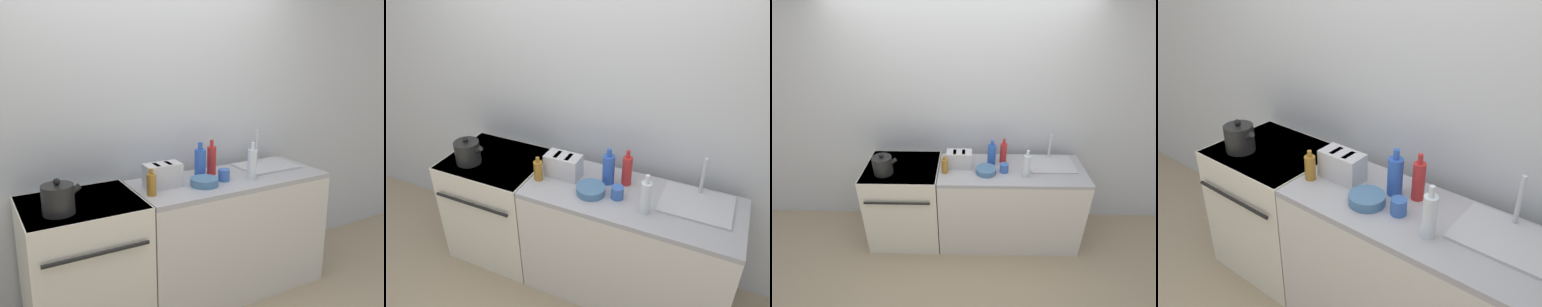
{
  "view_description": "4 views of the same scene",
  "coord_description": "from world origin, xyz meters",
  "views": [
    {
      "loc": [
        -1.2,
        -2.23,
        1.89
      ],
      "look_at": [
        0.24,
        0.37,
        1.11
      ],
      "focal_mm": 40.0,
      "sensor_mm": 36.0,
      "label": 1
    },
    {
      "loc": [
        1.02,
        -1.68,
        2.44
      ],
      "look_at": [
        0.12,
        0.31,
        1.14
      ],
      "focal_mm": 35.0,
      "sensor_mm": 36.0,
      "label": 2
    },
    {
      "loc": [
        0.09,
        -2.25,
        2.54
      ],
      "look_at": [
        0.04,
        0.36,
        1.05
      ],
      "focal_mm": 28.0,
      "sensor_mm": 36.0,
      "label": 3
    },
    {
      "loc": [
        1.35,
        -1.3,
        2.2
      ],
      "look_at": [
        0.03,
        0.36,
        1.08
      ],
      "focal_mm": 40.0,
      "sensor_mm": 36.0,
      "label": 4
    }
  ],
  "objects": [
    {
      "name": "bottle_blue",
      "position": [
        0.32,
        0.39,
        1.02
      ],
      "size": [
        0.08,
        0.08,
        0.27
      ],
      "color": "#2D56B7",
      "rests_on": "counter_block"
    },
    {
      "name": "bowl",
      "position": [
        0.26,
        0.22,
        0.94
      ],
      "size": [
        0.2,
        0.2,
        0.05
      ],
      "color": "teal",
      "rests_on": "counter_block"
    },
    {
      "name": "sink_tray",
      "position": [
        0.93,
        0.39,
        0.93
      ],
      "size": [
        0.46,
        0.34,
        0.28
      ],
      "color": "#B7B7BC",
      "rests_on": "counter_block"
    },
    {
      "name": "ground_plane",
      "position": [
        0.0,
        0.0,
        0.0
      ],
      "size": [
        12.0,
        12.0,
        0.0
      ],
      "primitive_type": "plane",
      "color": "tan"
    },
    {
      "name": "cup_blue",
      "position": [
        0.44,
        0.24,
        0.95
      ],
      "size": [
        0.09,
        0.09,
        0.09
      ],
      "color": "#3860B2",
      "rests_on": "counter_block"
    },
    {
      "name": "counter_block",
      "position": [
        0.52,
        0.3,
        0.46
      ],
      "size": [
        1.47,
        0.59,
        0.91
      ],
      "color": "silver",
      "rests_on": "ground_plane"
    },
    {
      "name": "kettle",
      "position": [
        -0.75,
        0.2,
        1.0
      ],
      "size": [
        0.24,
        0.19,
        0.22
      ],
      "color": "black",
      "rests_on": "stove"
    },
    {
      "name": "bottle_amber",
      "position": [
        -0.15,
        0.22,
        0.99
      ],
      "size": [
        0.06,
        0.06,
        0.18
      ],
      "color": "#9E6B23",
      "rests_on": "counter_block"
    },
    {
      "name": "bottle_red",
      "position": [
        0.44,
        0.42,
        1.02
      ],
      "size": [
        0.07,
        0.07,
        0.27
      ],
      "color": "#B72828",
      "rests_on": "counter_block"
    },
    {
      "name": "wall_back",
      "position": [
        0.0,
        0.7,
        1.3
      ],
      "size": [
        8.0,
        0.05,
        2.6
      ],
      "color": "silver",
      "rests_on": "ground_plane"
    },
    {
      "name": "toaster",
      "position": [
        -0.01,
        0.34,
        0.99
      ],
      "size": [
        0.25,
        0.14,
        0.17
      ],
      "color": "#BCBCC1",
      "rests_on": "counter_block"
    },
    {
      "name": "stove",
      "position": [
        -0.59,
        0.32,
        0.47
      ],
      "size": [
        0.75,
        0.68,
        0.91
      ],
      "color": "silver",
      "rests_on": "ground_plane"
    },
    {
      "name": "bottle_clear",
      "position": [
        0.64,
        0.18,
        1.03
      ],
      "size": [
        0.07,
        0.07,
        0.28
      ],
      "color": "silver",
      "rests_on": "counter_block"
    }
  ]
}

